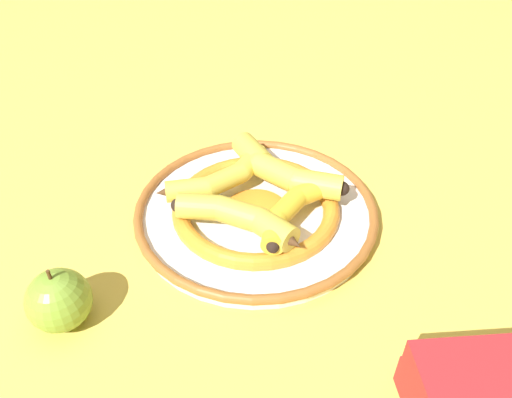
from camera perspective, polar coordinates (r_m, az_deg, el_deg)
ground_plane at (r=0.74m, az=0.60°, el=-1.40°), size 2.80×2.80×0.00m
decorative_bowl at (r=0.72m, az=-0.00°, el=-1.26°), size 0.35×0.35×0.03m
banana_a at (r=0.72m, az=-4.14°, el=2.42°), size 0.17×0.10×0.03m
banana_b at (r=0.73m, az=2.58°, el=3.47°), size 0.15×0.18×0.04m
banana_c at (r=0.67m, az=4.36°, el=-0.99°), size 0.13×0.13×0.03m
banana_d at (r=0.65m, az=-1.97°, el=-2.09°), size 0.16×0.13×0.04m
apple at (r=0.61m, az=-21.60°, el=-10.71°), size 0.07×0.07×0.09m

